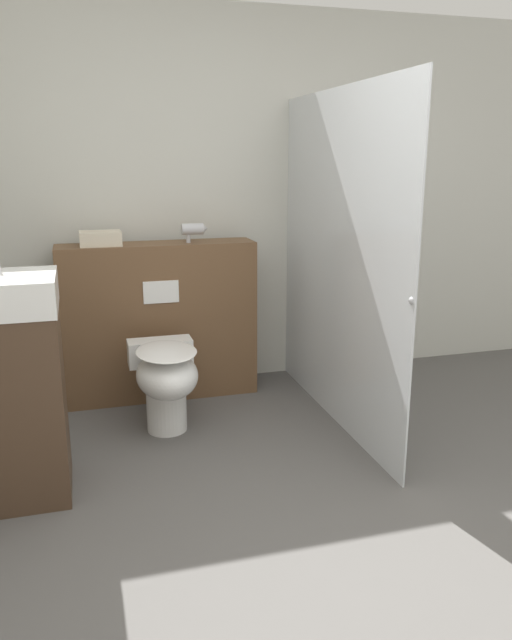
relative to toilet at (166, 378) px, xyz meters
name	(u,v)px	position (x,y,z in m)	size (l,w,h in m)	color
ground_plane	(347,580)	(0.46, -1.51, -0.33)	(12.00, 12.00, 0.00)	#565451
wall_back	(211,202)	(0.46, 0.84, 0.92)	(8.00, 0.06, 2.50)	silver
partition_panel	(159,321)	(0.05, 0.59, 0.18)	(1.25, 0.29, 1.02)	brown
shower_glass	(337,262)	(1.00, -0.07, 0.63)	(0.04, 1.77, 1.92)	silver
toilet	(166,378)	(0.00, 0.00, 0.00)	(0.38, 0.59, 0.52)	white
sink_vanity	(7,389)	(-0.78, -0.49, 0.20)	(0.50, 0.45, 1.19)	#473323
hair_drier	(194,230)	(0.28, 0.56, 0.77)	(0.17, 0.07, 0.12)	#B7B7BC
folded_towel	(100,238)	(-0.29, 0.58, 0.73)	(0.25, 0.19, 0.09)	beige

